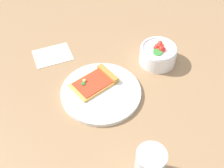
{
  "coord_description": "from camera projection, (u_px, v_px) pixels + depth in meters",
  "views": [
    {
      "loc": [
        0.56,
        -0.17,
        0.71
      ],
      "look_at": [
        -0.03,
        0.01,
        0.03
      ],
      "focal_mm": 45.83,
      "sensor_mm": 36.0,
      "label": 1
    }
  ],
  "objects": [
    {
      "name": "salad_bowl",
      "position": [
        158.0,
        54.0,
        1.01
      ],
      "size": [
        0.13,
        0.13,
        0.08
      ],
      "color": "white",
      "rests_on": "ground_plane"
    },
    {
      "name": "paper_napkin",
      "position": [
        53.0,
        55.0,
        1.05
      ],
      "size": [
        0.11,
        0.14,
        0.0
      ],
      "primitive_type": "cube",
      "rotation": [
        0.0,
        0.0,
        0.08
      ],
      "color": "silver",
      "rests_on": "ground_plane"
    },
    {
      "name": "soda_glass",
      "position": [
        150.0,
        165.0,
        0.71
      ],
      "size": [
        0.08,
        0.08,
        0.11
      ],
      "color": "silver",
      "rests_on": "ground_plane"
    },
    {
      "name": "ground_plane",
      "position": [
        112.0,
        97.0,
        0.92
      ],
      "size": [
        2.4,
        2.4,
        0.0
      ],
      "primitive_type": "plane",
      "color": "#93704C",
      "rests_on": "ground"
    },
    {
      "name": "plate",
      "position": [
        101.0,
        92.0,
        0.93
      ],
      "size": [
        0.26,
        0.26,
        0.01
      ],
      "primitive_type": "cylinder",
      "color": "silver",
      "rests_on": "ground_plane"
    },
    {
      "name": "pizza_slice_main",
      "position": [
        97.0,
        81.0,
        0.94
      ],
      "size": [
        0.14,
        0.16,
        0.02
      ],
      "color": "gold",
      "rests_on": "plate"
    }
  ]
}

